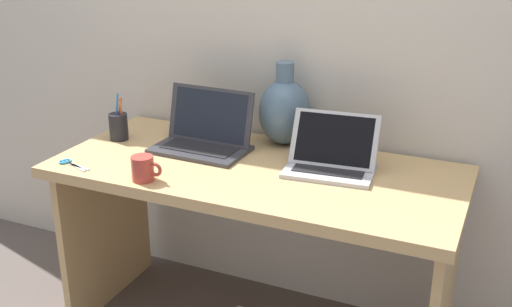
{
  "coord_description": "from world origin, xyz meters",
  "views": [
    {
      "loc": [
        0.82,
        -1.84,
        1.54
      ],
      "look_at": [
        0.0,
        0.0,
        0.76
      ],
      "focal_mm": 43.35,
      "sensor_mm": 36.0,
      "label": 1
    }
  ],
  "objects_px": {
    "laptop_left": "(205,133)",
    "laptop_right": "(332,156)",
    "coffee_mug": "(143,168)",
    "pen_cup": "(119,126)",
    "green_vase": "(284,111)",
    "scissors": "(70,163)"
  },
  "relations": [
    {
      "from": "laptop_right",
      "to": "coffee_mug",
      "type": "xyz_separation_m",
      "value": [
        -0.54,
        -0.34,
        -0.01
      ]
    },
    {
      "from": "pen_cup",
      "to": "laptop_right",
      "type": "bearing_deg",
      "value": 2.37
    },
    {
      "from": "laptop_right",
      "to": "green_vase",
      "type": "relative_size",
      "value": 1.0
    },
    {
      "from": "laptop_left",
      "to": "coffee_mug",
      "type": "xyz_separation_m",
      "value": [
        -0.04,
        -0.35,
        -0.02
      ]
    },
    {
      "from": "laptop_left",
      "to": "coffee_mug",
      "type": "distance_m",
      "value": 0.36
    },
    {
      "from": "coffee_mug",
      "to": "pen_cup",
      "type": "xyz_separation_m",
      "value": [
        -0.32,
        0.31,
        0.01
      ]
    },
    {
      "from": "green_vase",
      "to": "pen_cup",
      "type": "bearing_deg",
      "value": -160.0
    },
    {
      "from": "green_vase",
      "to": "pen_cup",
      "type": "distance_m",
      "value": 0.65
    },
    {
      "from": "laptop_left",
      "to": "laptop_right",
      "type": "relative_size",
      "value": 1.11
    },
    {
      "from": "laptop_right",
      "to": "green_vase",
      "type": "distance_m",
      "value": 0.32
    },
    {
      "from": "scissors",
      "to": "coffee_mug",
      "type": "bearing_deg",
      "value": -2.19
    },
    {
      "from": "laptop_left",
      "to": "scissors",
      "type": "bearing_deg",
      "value": -136.79
    },
    {
      "from": "green_vase",
      "to": "laptop_right",
      "type": "bearing_deg",
      "value": -36.67
    },
    {
      "from": "laptop_left",
      "to": "scissors",
      "type": "distance_m",
      "value": 0.5
    },
    {
      "from": "laptop_left",
      "to": "coffee_mug",
      "type": "height_order",
      "value": "laptop_left"
    },
    {
      "from": "scissors",
      "to": "laptop_left",
      "type": "bearing_deg",
      "value": 43.21
    },
    {
      "from": "coffee_mug",
      "to": "laptop_left",
      "type": "bearing_deg",
      "value": 83.31
    },
    {
      "from": "coffee_mug",
      "to": "scissors",
      "type": "height_order",
      "value": "coffee_mug"
    },
    {
      "from": "green_vase",
      "to": "scissors",
      "type": "height_order",
      "value": "green_vase"
    },
    {
      "from": "coffee_mug",
      "to": "pen_cup",
      "type": "distance_m",
      "value": 0.44
    },
    {
      "from": "laptop_left",
      "to": "green_vase",
      "type": "xyz_separation_m",
      "value": [
        0.25,
        0.17,
        0.07
      ]
    },
    {
      "from": "coffee_mug",
      "to": "scissors",
      "type": "relative_size",
      "value": 0.76
    }
  ]
}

